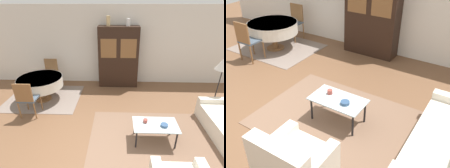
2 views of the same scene
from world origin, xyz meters
The scene contains 12 objects.
ground_plane centered at (0.00, 0.00, 0.00)m, with size 14.00×14.00×0.00m, color brown.
area_rug centered at (1.16, 0.53, 0.01)m, with size 2.86×2.03×0.01m.
dining_rug centered at (-1.98, 2.27, 0.01)m, with size 2.21×1.74×0.01m.
couch centered at (2.95, 0.57, 0.29)m, with size 0.90×2.04×0.85m.
armchair centered at (1.32, -0.84, 0.30)m, with size 0.87×0.80×0.82m.
coffee_table centered at (1.15, 0.51, 0.40)m, with size 0.94×0.53×0.44m.
display_cabinet centered at (0.35, 3.35, 1.03)m, with size 1.34×0.47×2.06m.
dining_table centered at (-1.97, 2.19, 0.59)m, with size 1.30×1.30×0.73m.
dining_chair_near centered at (-1.97, 1.32, 0.58)m, with size 0.44×0.44×0.99m.
dining_chair_far centered at (-1.97, 3.07, 0.58)m, with size 0.44×0.44×0.99m.
cup centered at (0.94, 0.57, 0.49)m, with size 0.09×0.09×0.08m.
bowl centered at (1.32, 0.46, 0.48)m, with size 0.15×0.15×0.05m.
Camera 2 is at (3.07, -2.50, 2.95)m, focal length 42.00 mm.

